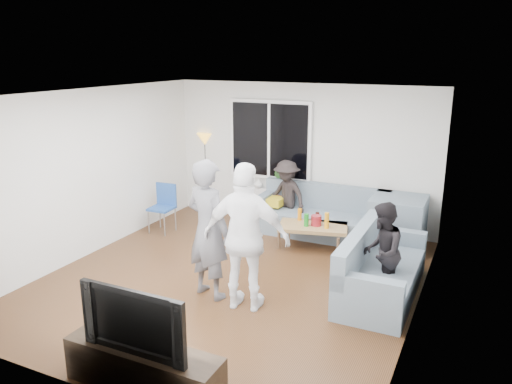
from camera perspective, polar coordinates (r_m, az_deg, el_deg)
The scene contains 31 objects.
floor at distance 7.30m, azimuth -2.77°, elevation -9.95°, with size 5.00×5.50×0.04m, color #56351C.
ceiling at distance 6.61m, azimuth -3.07°, elevation 11.19°, with size 5.00×5.50×0.04m, color white.
wall_back at distance 9.30m, azimuth 5.18°, elevation 4.19°, with size 5.00×0.04×2.60m, color silver.
wall_front at distance 4.72m, azimuth -19.13°, elevation -8.01°, with size 5.00×0.04×2.60m, color silver.
wall_left at distance 8.30m, azimuth -18.45°, elevation 2.06°, with size 0.04×5.50×2.60m, color silver.
wall_right at distance 6.11m, azimuth 18.45°, elevation -2.59°, with size 0.04×5.50×2.60m, color silver.
window_frame at distance 9.41m, azimuth 1.60°, elevation 5.92°, with size 1.62×0.06×1.47m, color white.
window_glass at distance 9.37m, azimuth 1.50°, elevation 5.88°, with size 1.50×0.02×1.35m, color black.
window_mullion at distance 9.36m, azimuth 1.47°, elevation 5.87°, with size 0.05×0.03×1.35m, color white.
radiator at distance 9.65m, azimuth 1.45°, elevation -1.39°, with size 1.30×0.12×0.62m, color silver.
potted_plant at distance 9.41m, azimuth 2.55°, elevation 1.38°, with size 0.22×0.18×0.40m, color #306227.
vase at distance 9.60m, azimuth 0.29°, elevation 0.98°, with size 0.17×0.17×0.18m, color silver.
sofa_back_section at distance 8.89m, azimuth 7.28°, elevation -2.24°, with size 2.30×0.85×0.85m, color slate, non-canonical shape.
sofa_right_section at distance 6.90m, azimuth 14.18°, elevation -7.93°, with size 0.85×2.00×0.85m, color slate, non-canonical shape.
sofa_corner at distance 8.60m, azimuth 15.72°, elevation -3.33°, with size 0.85×0.85×0.85m, color slate.
cushion_yellow at distance 9.15m, azimuth 1.90°, elevation -1.05°, with size 0.38×0.32×0.14m, color gold.
cushion_red at distance 9.25m, azimuth 1.62°, elevation -0.86°, with size 0.36×0.30×0.13m, color maroon.
coffee_table at distance 8.35m, azimuth 6.45°, elevation -5.04°, with size 1.10×0.60×0.40m, color #A58250.
pitcher at distance 8.24m, azimuth 6.83°, elevation -3.21°, with size 0.17×0.17×0.17m, color maroon.
side_chair at distance 9.12m, azimuth -10.64°, elevation -1.89°, with size 0.40×0.40×0.86m, color #224A94, non-canonical shape.
floor_lamp at distance 10.28m, azimuth -5.70°, elevation 2.29°, with size 0.32×0.32×1.56m, color gold, non-canonical shape.
player_left at distance 6.51m, azimuth -5.43°, elevation -4.23°, with size 0.67×0.44×1.85m, color #515156.
player_right at distance 6.16m, azimuth -1.12°, elevation -5.21°, with size 1.10×0.46×1.87m, color white.
spectator_right at distance 6.68m, azimuth 14.05°, elevation -6.61°, with size 0.63×0.49×1.30m, color black.
spectator_back at distance 9.06m, azimuth 3.47°, elevation -0.37°, with size 0.83×0.48×1.28m, color black.
tv_console at distance 5.18m, azimuth -12.59°, elevation -18.90°, with size 1.60×0.40×0.44m, color #36281B.
television at distance 4.89m, azimuth -12.97°, elevation -13.63°, with size 1.12×0.15×0.65m, color black.
bottle_b at distance 8.18m, azimuth 5.72°, elevation -3.18°, with size 0.08×0.08×0.21m, color #188520.
bottle_d at distance 8.12m, azimuth 8.01°, elevation -3.22°, with size 0.07×0.07×0.26m, color orange.
bottle_a at distance 8.47m, azimuth 4.97°, elevation -2.55°, with size 0.07×0.07×0.20m, color orange.
bottle_c at distance 8.40m, azimuth 6.96°, elevation -2.86°, with size 0.07×0.07×0.17m, color black.
Camera 1 is at (3.13, -5.80, 3.11)m, focal length 35.34 mm.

